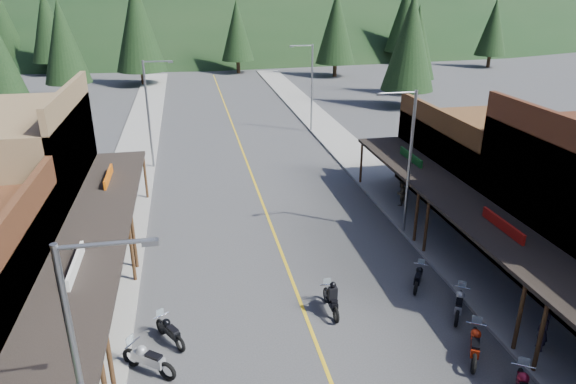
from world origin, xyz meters
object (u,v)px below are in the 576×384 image
pine_5 (406,16)px  pedestrian_east_b (401,193)px  pine_2 (138,25)px  rider_on_bike (331,299)px  pine_8 (0,61)px  bike_east_8 (459,303)px  streetlight_3 (310,84)px  pine_6 (493,27)px  shop_west_3 (6,179)px  streetlight_2 (408,157)px  pine_3 (237,30)px  pine_7 (3,24)px  bike_east_7 (475,344)px  pine_11 (410,42)px  bike_east_9 (418,277)px  pine_4 (336,27)px  pedestrian_east_a (543,331)px  bike_west_8 (170,330)px  bike_west_7 (148,358)px  pine_1 (48,26)px  pine_10 (63,41)px  streetlight_1 (150,110)px  streetlight_0 (87,380)px  pine_9 (417,42)px  shop_east_3 (486,164)px

pine_5 → pedestrian_east_b: (-25.67, -60.54, -7.06)m
pine_2 → rider_on_bike: bearing=-78.9°
pine_8 → pedestrian_east_b: 41.95m
pine_2 → bike_east_8: (16.27, -57.70, -7.37)m
streetlight_3 → pine_6: size_ratio=0.73×
pine_5 → shop_west_3: bearing=-128.2°
streetlight_2 → pedestrian_east_b: 5.13m
pine_3 → pine_7: size_ratio=0.88×
bike_east_7 → pine_3: bearing=121.6°
pine_11 → bike_east_9: bearing=-112.3°
streetlight_2 → rider_on_bike: 9.48m
streetlight_2 → pine_7: 78.42m
pine_4 → pedestrian_east_a: 63.53m
bike_east_8 → pedestrian_east_b: pedestrian_east_b is taller
bike_west_8 → bike_east_9: bike_west_8 is taller
bike_east_7 → pine_8: bearing=153.4°
streetlight_2 → pine_4: (11.05, 52.00, 2.78)m
streetlight_2 → bike_west_7: bearing=-146.5°
bike_east_8 → pedestrian_east_a: bearing=-23.1°
shop_west_3 → pine_8: (-8.22, 28.70, 2.46)m
pine_2 → bike_east_7: bearing=-75.6°
pine_5 → pine_7: pine_5 is taller
pine_3 → pedestrian_east_a: size_ratio=6.68×
pine_7 → bike_east_8: bearing=-63.2°
streetlight_3 → pedestrian_east_a: 32.65m
pine_1 → pine_11: size_ratio=1.01×
streetlight_3 → pine_10: (-24.95, 20.00, 2.32)m
streetlight_1 → pine_1: pine_1 is taller
streetlight_2 → pine_11: (13.05, 30.00, 2.73)m
streetlight_0 → pine_5: bearing=62.3°
streetlight_2 → pine_9: bearing=65.3°
bike_east_7 → bike_east_8: bearing=104.0°
bike_east_8 → bike_east_9: bike_east_8 is taller
pine_4 → pine_5: bearing=36.9°
streetlight_0 → pine_10: pine_10 is taller
shop_east_3 → pedestrian_east_b: bearing=178.4°
streetlight_3 → bike_west_8: size_ratio=4.00×
bike_west_7 → pedestrian_east_a: size_ratio=1.39×
pine_8 → pine_9: pine_9 is taller
pine_2 → pine_9: size_ratio=1.30×
pine_5 → pine_9: size_ratio=1.30×
streetlight_3 → pine_5: 50.08m
pine_1 → pine_10: 20.89m
bike_west_7 → pedestrian_east_a: (14.35, -1.70, 0.32)m
pine_1 → bike_east_7: size_ratio=5.50×
pine_4 → pine_3: bearing=156.8°
shop_west_3 → rider_on_bike: shop_west_3 is taller
streetlight_2 → bike_east_9: streetlight_2 is taller
streetlight_1 → bike_west_7: (0.71, -22.74, -3.81)m
streetlight_0 → pine_3: (10.95, 72.00, 2.02)m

